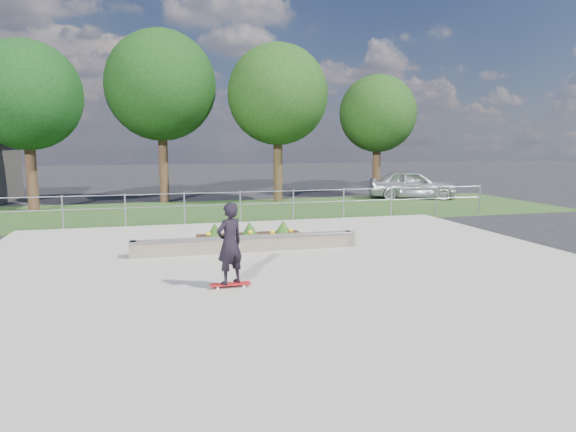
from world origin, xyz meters
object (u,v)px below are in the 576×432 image
(planter_bed, at_px, (251,237))
(grind_ledge, at_px, (247,244))
(parked_car, at_px, (412,184))
(skateboarder, at_px, (230,244))

(planter_bed, bearing_deg, grind_ledge, -107.02)
(grind_ledge, bearing_deg, parked_car, 45.52)
(planter_bed, height_order, parked_car, parked_car)
(parked_car, bearing_deg, skateboarder, 161.03)
(planter_bed, relative_size, parked_car, 0.67)
(grind_ledge, distance_m, skateboarder, 3.53)
(skateboarder, bearing_deg, planter_bed, 73.90)
(grind_ledge, height_order, skateboarder, skateboarder)
(grind_ledge, relative_size, skateboarder, 3.50)
(grind_ledge, relative_size, planter_bed, 2.00)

